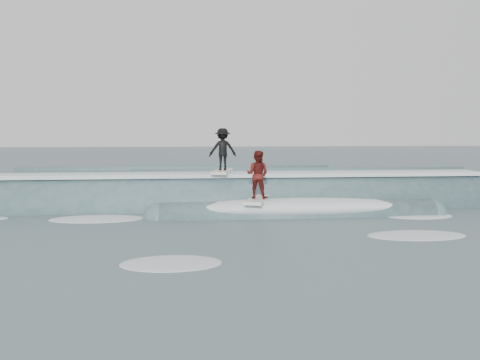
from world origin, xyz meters
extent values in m
plane|color=#384D52|center=(0.00, 0.00, 0.00)|extent=(160.00, 160.00, 0.00)
cylinder|color=#36575B|center=(0.00, 3.09, 0.00)|extent=(20.55, 2.27, 2.27)
cylinder|color=#36575B|center=(1.80, 0.89, 0.00)|extent=(9.00, 1.03, 1.03)
sphere|color=#36575B|center=(-2.70, 0.89, 0.00)|extent=(1.03, 1.03, 1.03)
sphere|color=#36575B|center=(6.30, 0.89, 0.00)|extent=(1.03, 1.03, 1.03)
cube|color=white|center=(0.00, 3.09, 1.21)|extent=(18.00, 1.30, 0.14)
ellipsoid|color=white|center=(1.80, 0.89, 0.30)|extent=(7.60, 1.30, 0.60)
cube|color=silver|center=(-0.52, 3.09, 1.33)|extent=(0.98, 2.07, 0.10)
imported|color=black|center=(-0.52, 3.09, 2.13)|extent=(0.98, 0.58, 1.50)
cube|color=white|center=(0.44, 0.89, 0.56)|extent=(1.10, 2.07, 0.10)
imported|color=#50120F|center=(0.44, 0.89, 1.38)|extent=(0.93, 0.85, 1.54)
ellipsoid|color=white|center=(-4.67, 1.04, 0.00)|extent=(2.94, 2.00, 0.10)
ellipsoid|color=white|center=(5.70, 0.65, 0.00)|extent=(2.00, 1.37, 0.10)
ellipsoid|color=white|center=(-2.19, -4.93, 0.00)|extent=(2.17, 1.48, 0.10)
ellipsoid|color=white|center=(4.24, -2.58, 0.00)|extent=(2.91, 1.98, 0.10)
cylinder|color=#36575B|center=(-8.13, 14.00, 0.00)|extent=(22.00, 0.70, 0.70)
cylinder|color=#36575B|center=(5.67, 18.00, 0.00)|extent=(22.00, 0.80, 0.80)
cylinder|color=#36575B|center=(-2.47, 22.00, 0.00)|extent=(22.00, 0.60, 0.60)
camera|label=1|loc=(-1.90, -16.03, 2.77)|focal=40.00mm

